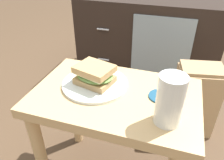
% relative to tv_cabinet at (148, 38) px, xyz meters
% --- Properties ---
extents(side_table, '(0.56, 0.36, 0.46)m').
position_rel_tv_cabinet_xyz_m(side_table, '(0.04, -0.95, 0.08)').
color(side_table, tan).
rests_on(side_table, ground).
extents(tv_cabinet, '(0.96, 0.46, 0.58)m').
position_rel_tv_cabinet_xyz_m(tv_cabinet, '(0.00, 0.00, 0.00)').
color(tv_cabinet, black).
rests_on(tv_cabinet, ground).
extents(plate, '(0.23, 0.23, 0.01)m').
position_rel_tv_cabinet_xyz_m(plate, '(-0.04, -0.92, 0.17)').
color(plate, silver).
rests_on(plate, side_table).
extents(sandwich_front, '(0.15, 0.13, 0.07)m').
position_rel_tv_cabinet_xyz_m(sandwich_front, '(-0.04, -0.92, 0.21)').
color(sandwich_front, tan).
rests_on(sandwich_front, plate).
extents(beer_glass, '(0.08, 0.08, 0.15)m').
position_rel_tv_cabinet_xyz_m(beer_glass, '(0.22, -1.03, 0.24)').
color(beer_glass, silver).
rests_on(beer_glass, side_table).
extents(coaster, '(0.08, 0.08, 0.01)m').
position_rel_tv_cabinet_xyz_m(coaster, '(0.19, -0.92, 0.17)').
color(coaster, navy).
rests_on(coaster, side_table).
extents(paper_bag, '(0.23, 0.18, 0.40)m').
position_rel_tv_cabinet_xyz_m(paper_bag, '(0.35, -0.53, -0.10)').
color(paper_bag, tan).
rests_on(paper_bag, ground).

